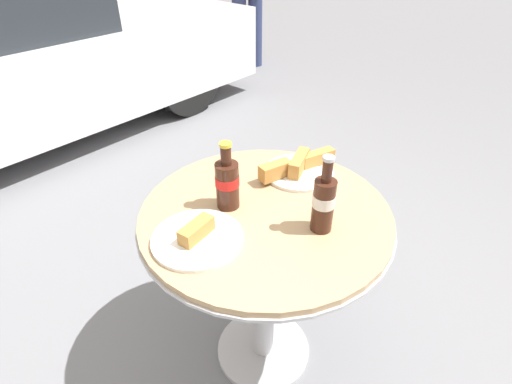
{
  "coord_description": "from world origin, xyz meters",
  "views": [
    {
      "loc": [
        -0.75,
        -0.61,
        1.45
      ],
      "look_at": [
        0.0,
        0.04,
        0.76
      ],
      "focal_mm": 28.0,
      "sensor_mm": 36.0,
      "label": 1
    }
  ],
  "objects_px": {
    "cola_bottle_left": "(324,202)",
    "lunch_plate_near": "(298,168)",
    "bistro_table": "(265,247)",
    "lunch_plate_far": "(197,237)",
    "cola_bottle_right": "(227,182)"
  },
  "relations": [
    {
      "from": "cola_bottle_left",
      "to": "lunch_plate_near",
      "type": "xyz_separation_m",
      "value": [
        0.19,
        0.22,
        -0.07
      ]
    },
    {
      "from": "bistro_table",
      "to": "lunch_plate_near",
      "type": "relative_size",
      "value": 2.64
    },
    {
      "from": "bistro_table",
      "to": "lunch_plate_far",
      "type": "xyz_separation_m",
      "value": [
        -0.23,
        0.05,
        0.16
      ]
    },
    {
      "from": "cola_bottle_left",
      "to": "bistro_table",
      "type": "bearing_deg",
      "value": 102.51
    },
    {
      "from": "lunch_plate_near",
      "to": "lunch_plate_far",
      "type": "height_order",
      "value": "lunch_plate_near"
    },
    {
      "from": "bistro_table",
      "to": "cola_bottle_right",
      "type": "bearing_deg",
      "value": 118.54
    },
    {
      "from": "cola_bottle_left",
      "to": "lunch_plate_far",
      "type": "distance_m",
      "value": 0.36
    },
    {
      "from": "bistro_table",
      "to": "cola_bottle_right",
      "type": "relative_size",
      "value": 3.59
    },
    {
      "from": "bistro_table",
      "to": "cola_bottle_right",
      "type": "distance_m",
      "value": 0.26
    },
    {
      "from": "cola_bottle_right",
      "to": "cola_bottle_left",
      "type": "bearing_deg",
      "value": -71.12
    },
    {
      "from": "cola_bottle_left",
      "to": "cola_bottle_right",
      "type": "xyz_separation_m",
      "value": [
        -0.09,
        0.28,
        -0.01
      ]
    },
    {
      "from": "bistro_table",
      "to": "cola_bottle_right",
      "type": "xyz_separation_m",
      "value": [
        -0.06,
        0.1,
        0.23
      ]
    },
    {
      "from": "cola_bottle_left",
      "to": "lunch_plate_far",
      "type": "height_order",
      "value": "cola_bottle_left"
    },
    {
      "from": "cola_bottle_left",
      "to": "lunch_plate_far",
      "type": "xyz_separation_m",
      "value": [
        -0.27,
        0.23,
        -0.08
      ]
    },
    {
      "from": "cola_bottle_left",
      "to": "lunch_plate_near",
      "type": "relative_size",
      "value": 0.8
    }
  ]
}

